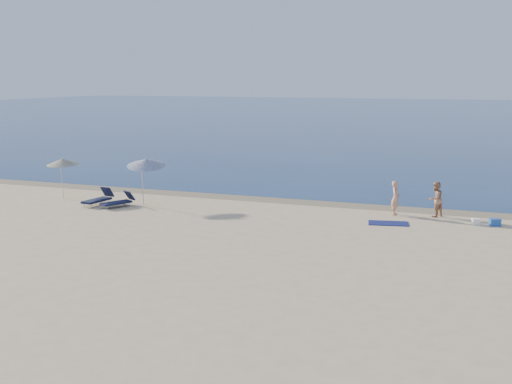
{
  "coord_description": "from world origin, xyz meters",
  "views": [
    {
      "loc": [
        8.09,
        -10.84,
        6.13
      ],
      "look_at": [
        -1.86,
        16.0,
        1.0
      ],
      "focal_mm": 45.0,
      "sensor_mm": 36.0,
      "label": 1
    }
  ],
  "objects_px": {
    "person_left": "(395,198)",
    "blue_cooler": "(495,222)",
    "person_right": "(436,199)",
    "umbrella_near": "(146,162)"
  },
  "relations": [
    {
      "from": "person_right",
      "to": "blue_cooler",
      "type": "relative_size",
      "value": 3.63
    },
    {
      "from": "person_left",
      "to": "umbrella_near",
      "type": "relative_size",
      "value": 0.63
    },
    {
      "from": "person_right",
      "to": "umbrella_near",
      "type": "relative_size",
      "value": 0.64
    },
    {
      "from": "blue_cooler",
      "to": "umbrella_near",
      "type": "relative_size",
      "value": 0.18
    },
    {
      "from": "person_right",
      "to": "umbrella_near",
      "type": "xyz_separation_m",
      "value": [
        -13.42,
        -2.07,
        1.29
      ]
    },
    {
      "from": "person_left",
      "to": "blue_cooler",
      "type": "bearing_deg",
      "value": -102.7
    },
    {
      "from": "person_left",
      "to": "person_right",
      "type": "xyz_separation_m",
      "value": [
        1.73,
        0.23,
        0.01
      ]
    },
    {
      "from": "person_right",
      "to": "blue_cooler",
      "type": "distance_m",
      "value": 2.78
    },
    {
      "from": "person_left",
      "to": "blue_cooler",
      "type": "height_order",
      "value": "person_left"
    },
    {
      "from": "person_left",
      "to": "blue_cooler",
      "type": "relative_size",
      "value": 3.56
    }
  ]
}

